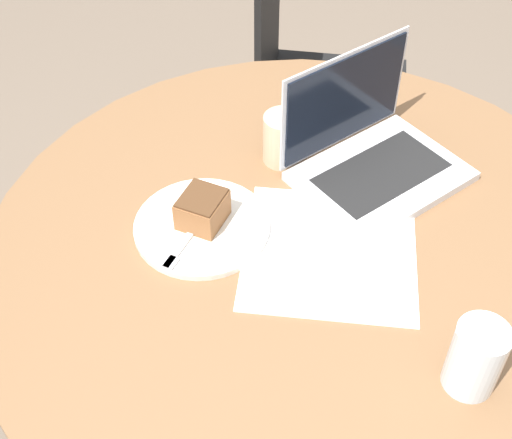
{
  "coord_description": "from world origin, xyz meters",
  "views": [
    {
      "loc": [
        -0.08,
        -0.85,
        1.69
      ],
      "look_at": [
        -0.1,
        0.01,
        0.81
      ],
      "focal_mm": 50.0,
      "sensor_mm": 36.0,
      "label": 1
    }
  ],
  "objects": [
    {
      "name": "coffee_glass",
      "position": [
        -0.05,
        0.22,
        0.82
      ],
      "size": [
        0.08,
        0.08,
        0.1
      ],
      "color": "#C6AD89",
      "rests_on": "dining_table"
    },
    {
      "name": "laptop",
      "position": [
        0.12,
        0.19,
        0.8
      ],
      "size": [
        0.38,
        0.37,
        0.22
      ],
      "rotation": [
        0.0,
        0.0,
        3.8
      ],
      "color": "silver",
      "rests_on": "dining_table"
    },
    {
      "name": "cake_slice",
      "position": [
        -0.19,
        0.04,
        0.81
      ],
      "size": [
        0.1,
        0.1,
        0.06
      ],
      "rotation": [
        0.0,
        0.0,
        2.74
      ],
      "color": "brown",
      "rests_on": "plate"
    },
    {
      "name": "plate",
      "position": [
        -0.19,
        0.03,
        0.77
      ],
      "size": [
        0.24,
        0.24,
        0.01
      ],
      "color": "silver",
      "rests_on": "dining_table"
    },
    {
      "name": "dining_table",
      "position": [
        0.0,
        0.0,
        0.63
      ],
      "size": [
        1.16,
        1.16,
        0.77
      ],
      "color": "brown",
      "rests_on": "ground_plane"
    },
    {
      "name": "fork",
      "position": [
        -0.22,
        -0.02,
        0.78
      ],
      "size": [
        0.09,
        0.16,
        0.0
      ],
      "rotation": [
        0.0,
        0.0,
        4.29
      ],
      "color": "silver",
      "rests_on": "plate"
    },
    {
      "name": "paper_document",
      "position": [
        0.03,
        -0.02,
        0.77
      ],
      "size": [
        0.32,
        0.32,
        0.0
      ],
      "rotation": [
        0.0,
        0.0,
        -0.1
      ],
      "color": "white",
      "rests_on": "dining_table"
    },
    {
      "name": "water_glass",
      "position": [
        0.22,
        -0.28,
        0.83
      ],
      "size": [
        0.08,
        0.08,
        0.12
      ],
      "color": "silver",
      "rests_on": "dining_table"
    },
    {
      "name": "chair",
      "position": [
        0.05,
        0.9,
        0.47
      ],
      "size": [
        0.47,
        0.47,
        0.9
      ],
      "rotation": [
        0.0,
        0.0,
        4.58
      ],
      "color": "black",
      "rests_on": "ground_plane"
    }
  ]
}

